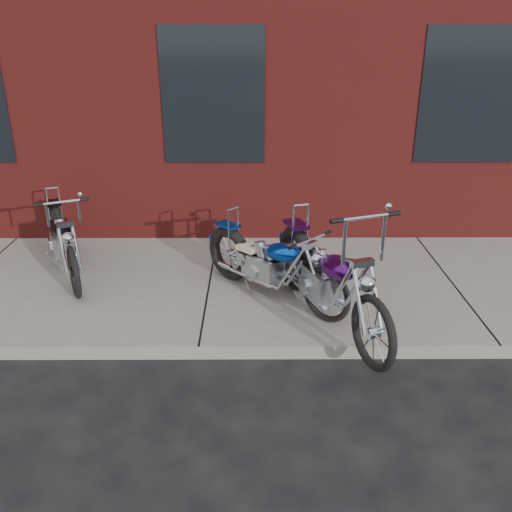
{
  "coord_description": "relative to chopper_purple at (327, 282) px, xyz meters",
  "views": [
    {
      "loc": [
        0.55,
        -4.58,
        3.06
      ],
      "look_at": [
        0.57,
        0.8,
        0.78
      ],
      "focal_mm": 38.0,
      "sensor_mm": 36.0,
      "label": 1
    }
  ],
  "objects": [
    {
      "name": "ground",
      "position": [
        -1.32,
        -0.54,
        -0.6
      ],
      "size": [
        120.0,
        120.0,
        0.0
      ],
      "primitive_type": "plane",
      "color": "black",
      "rests_on": "ground"
    },
    {
      "name": "sidewalk",
      "position": [
        -1.32,
        0.96,
        -0.52
      ],
      "size": [
        22.0,
        3.0,
        0.15
      ],
      "primitive_type": "cube",
      "color": "slate",
      "rests_on": "ground"
    },
    {
      "name": "chopper_purple",
      "position": [
        0.0,
        0.0,
        0.0
      ],
      "size": [
        0.99,
        2.38,
        1.39
      ],
      "rotation": [
        0.0,
        0.0,
        -1.23
      ],
      "color": "black",
      "rests_on": "sidewalk"
    },
    {
      "name": "chopper_blue",
      "position": [
        -0.58,
        0.55,
        -0.06
      ],
      "size": [
        1.6,
        1.6,
        0.94
      ],
      "rotation": [
        0.0,
        0.0,
        -0.79
      ],
      "color": "black",
      "rests_on": "sidewalk"
    },
    {
      "name": "chopper_third",
      "position": [
        -3.18,
        1.29,
        -0.06
      ],
      "size": [
        1.02,
        2.01,
        1.1
      ],
      "rotation": [
        0.0,
        0.0,
        -1.13
      ],
      "color": "black",
      "rests_on": "sidewalk"
    }
  ]
}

